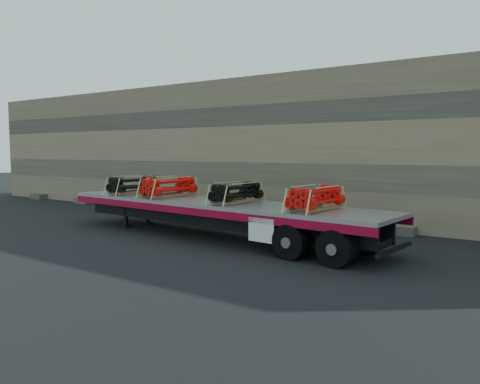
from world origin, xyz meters
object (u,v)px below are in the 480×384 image
object	(u,v)px
bundle_midrear	(236,193)
bundle_rear	(315,199)
bundle_midfront	(169,187)
bundle_front	(133,185)
trailer	(213,219)

from	to	relation	value
bundle_midrear	bundle_rear	xyz separation A→B (m)	(3.34, -0.29, 0.02)
bundle_midfront	bundle_midrear	distance (m)	3.68
bundle_midfront	bundle_rear	bearing A→B (deg)	0.00
bundle_front	trailer	bearing A→B (deg)	0.00
bundle_midrear	bundle_rear	bearing A→B (deg)	0.00
trailer	bundle_rear	bearing A→B (deg)	-0.00
bundle_front	bundle_midfront	distance (m)	2.38
bundle_front	bundle_rear	xyz separation A→B (m)	(9.37, -0.81, -0.01)
bundle_front	bundle_rear	distance (m)	9.41
bundle_front	bundle_midfront	xyz separation A→B (m)	(2.37, -0.21, 0.02)
trailer	bundle_front	xyz separation A→B (m)	(-4.88, 0.42, 1.10)
bundle_midrear	bundle_rear	distance (m)	3.35
trailer	bundle_midrear	size ratio (longest dim) A/B	7.12
trailer	bundle_midfront	xyz separation A→B (m)	(-2.51, 0.22, 1.12)
trailer	bundle_midrear	bearing A→B (deg)	-0.00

